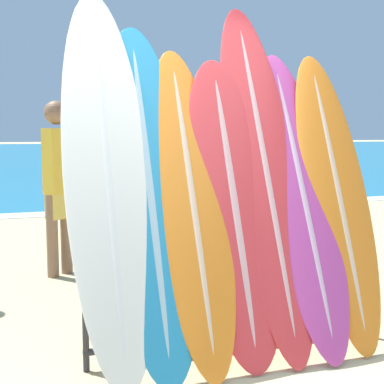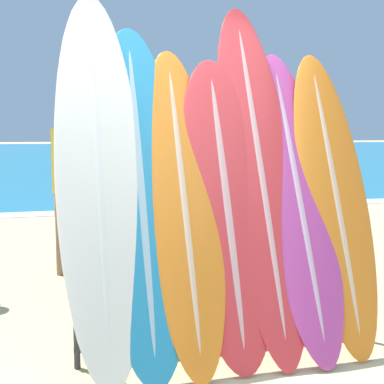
% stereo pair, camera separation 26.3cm
% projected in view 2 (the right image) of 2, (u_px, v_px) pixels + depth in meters
% --- Properties ---
extents(ocean_water, '(120.00, 60.00, 0.01)m').
position_uv_depth(ocean_water, '(61.00, 153.00, 37.93)').
color(ocean_water, teal).
rests_on(ocean_water, ground_plane).
extents(surfboard_rack, '(1.96, 0.04, 0.97)m').
position_uv_depth(surfboard_rack, '(224.00, 276.00, 3.53)').
color(surfboard_rack, '#28282D').
rests_on(surfboard_rack, ground_plane).
extents(surfboard_slot_0, '(0.54, 1.10, 2.42)m').
position_uv_depth(surfboard_slot_0, '(99.00, 174.00, 3.32)').
color(surfboard_slot_0, silver).
rests_on(surfboard_slot_0, ground_plane).
extents(surfboard_slot_1, '(0.57, 1.03, 2.20)m').
position_uv_depth(surfboard_slot_1, '(141.00, 191.00, 3.36)').
color(surfboard_slot_1, teal).
rests_on(surfboard_slot_1, ground_plane).
extents(surfboard_slot_2, '(0.49, 0.99, 2.05)m').
position_uv_depth(surfboard_slot_2, '(183.00, 202.00, 3.40)').
color(surfboard_slot_2, orange).
rests_on(surfboard_slot_2, ground_plane).
extents(surfboard_slot_3, '(0.59, 0.87, 1.98)m').
position_uv_depth(surfboard_slot_3, '(226.00, 206.00, 3.47)').
color(surfboard_slot_3, red).
rests_on(surfboard_slot_3, ground_plane).
extents(surfboard_slot_4, '(0.51, 1.10, 2.40)m').
position_uv_depth(surfboard_slot_4, '(260.00, 172.00, 3.60)').
color(surfboard_slot_4, red).
rests_on(surfboard_slot_4, ground_plane).
extents(surfboard_slot_5, '(0.51, 1.01, 2.06)m').
position_uv_depth(surfboard_slot_5, '(297.00, 198.00, 3.61)').
color(surfboard_slot_5, '#B23D8E').
rests_on(surfboard_slot_5, ground_plane).
extents(surfboard_slot_6, '(0.49, 0.89, 2.05)m').
position_uv_depth(surfboard_slot_6, '(334.00, 197.00, 3.68)').
color(surfboard_slot_6, orange).
rests_on(surfboard_slot_6, ground_plane).
extents(person_near_water, '(0.25, 0.28, 1.67)m').
position_uv_depth(person_near_water, '(176.00, 171.00, 7.60)').
color(person_near_water, '#846047').
rests_on(person_near_water, ground_plane).
extents(person_mid_beach, '(0.31, 0.28, 1.78)m').
position_uv_depth(person_mid_beach, '(67.00, 180.00, 5.50)').
color(person_mid_beach, '#846047').
rests_on(person_mid_beach, ground_plane).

